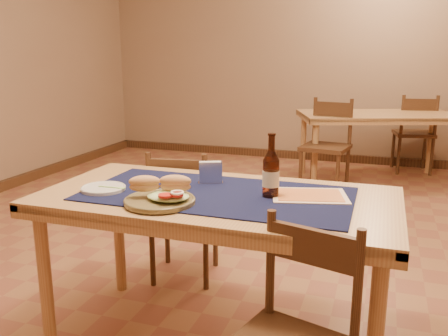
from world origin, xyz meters
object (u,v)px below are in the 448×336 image
(back_table, at_px, (378,121))
(sandwich_plate, at_px, (162,196))
(chair_main_far, at_px, (183,213))
(beer_bottle, at_px, (271,173))
(main_table, at_px, (217,212))
(napkin_holder, at_px, (211,173))

(back_table, height_order, sandwich_plate, sandwich_plate)
(chair_main_far, bearing_deg, sandwich_plate, -72.27)
(sandwich_plate, xyz_separation_m, beer_bottle, (0.41, 0.24, 0.07))
(main_table, relative_size, napkin_holder, 12.59)
(main_table, height_order, back_table, same)
(back_table, bearing_deg, beer_bottle, -96.73)
(chair_main_far, bearing_deg, back_table, 69.47)
(main_table, relative_size, back_table, 0.88)
(back_table, height_order, beer_bottle, beer_bottle)
(chair_main_far, bearing_deg, napkin_holder, -51.36)
(chair_main_far, height_order, beer_bottle, beer_bottle)
(sandwich_plate, height_order, napkin_holder, sandwich_plate)
(back_table, relative_size, chair_main_far, 2.21)
(main_table, xyz_separation_m, sandwich_plate, (-0.17, -0.21, 0.12))
(chair_main_far, bearing_deg, main_table, -53.68)
(sandwich_plate, bearing_deg, napkin_holder, 77.00)
(back_table, bearing_deg, napkin_holder, -102.58)
(napkin_holder, bearing_deg, sandwich_plate, -103.00)
(main_table, distance_m, chair_main_far, 0.75)
(napkin_holder, bearing_deg, chair_main_far, 128.64)
(back_table, bearing_deg, main_table, -100.59)
(main_table, relative_size, chair_main_far, 1.94)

